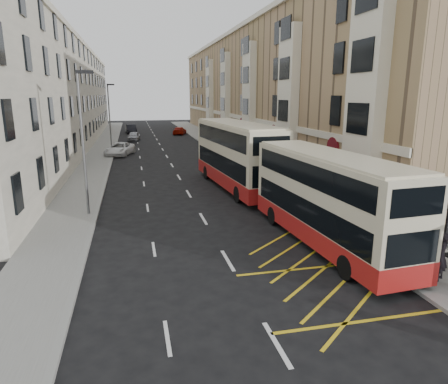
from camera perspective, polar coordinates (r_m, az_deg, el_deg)
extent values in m
plane|color=black|center=(13.80, 4.54, -16.22)|extent=(200.00, 200.00, 0.00)
cube|color=slate|center=(43.52, 2.86, 4.78)|extent=(4.00, 120.00, 0.15)
cube|color=slate|center=(42.10, -17.95, 3.82)|extent=(3.00, 120.00, 0.15)
cube|color=gray|center=(43.03, 0.28, 4.70)|extent=(0.25, 120.00, 0.15)
cube|color=gray|center=(41.99, -15.91, 3.94)|extent=(0.25, 120.00, 0.15)
cube|color=#9B7B5A|center=(59.86, 5.47, 14.33)|extent=(10.00, 79.00, 15.00)
cube|color=beige|center=(58.56, 0.63, 10.98)|extent=(0.18, 79.00, 0.50)
cube|color=beige|center=(59.03, 0.59, 21.71)|extent=(0.40, 79.00, 0.50)
cube|color=beige|center=(25.19, 19.71, 14.41)|extent=(0.80, 3.20, 10.00)
cube|color=beige|center=(35.94, 9.19, 14.61)|extent=(0.80, 3.20, 10.00)
cube|color=beige|center=(47.29, 3.61, 14.52)|extent=(0.80, 3.20, 10.00)
cube|color=beige|center=(58.90, 0.21, 14.40)|extent=(0.80, 3.20, 10.00)
cube|color=beige|center=(70.64, -2.07, 14.30)|extent=(0.80, 3.20, 10.00)
cube|color=#5D0C14|center=(29.26, 15.14, 3.11)|extent=(0.20, 1.60, 3.00)
cube|color=#5D0C14|center=(40.11, 7.14, 6.27)|extent=(0.20, 1.60, 3.00)
cube|color=#5D0C14|center=(51.48, 2.56, 8.01)|extent=(0.20, 1.60, 3.00)
cube|color=#5D0C14|center=(63.08, -0.36, 9.09)|extent=(0.20, 1.60, 3.00)
cube|color=#5D0C14|center=(74.81, -2.39, 9.82)|extent=(0.20, 1.60, 3.00)
cube|color=silver|center=(57.71, -23.24, 12.34)|extent=(9.00, 79.00, 13.00)
cube|color=beige|center=(57.44, -19.19, 19.19)|extent=(0.30, 79.00, 0.50)
cube|color=black|center=(18.22, 26.14, -5.04)|extent=(0.08, 0.08, 2.60)
cube|color=black|center=(19.04, 29.15, -4.62)|extent=(0.08, 0.08, 2.60)
cylinder|color=red|center=(18.16, 21.44, -7.30)|extent=(0.06, 0.06, 1.00)
cylinder|color=red|center=(20.75, 16.45, -4.29)|extent=(0.06, 0.06, 1.00)
cylinder|color=red|center=(23.50, 12.63, -1.94)|extent=(0.06, 0.06, 1.00)
cube|color=red|center=(20.61, 16.54, -3.02)|extent=(0.05, 6.50, 0.06)
cube|color=red|center=(20.74, 16.46, -4.15)|extent=(0.05, 6.50, 0.06)
cylinder|color=slate|center=(23.69, -19.51, 6.37)|extent=(0.16, 0.16, 8.00)
cube|color=black|center=(23.51, -19.30, 15.89)|extent=(0.90, 0.18, 0.18)
cylinder|color=slate|center=(53.51, -16.05, 10.35)|extent=(0.16, 0.16, 8.00)
cube|color=black|center=(53.43, -15.89, 14.55)|extent=(0.90, 0.18, 0.18)
cube|color=beige|center=(18.85, 14.55, -0.78)|extent=(3.19, 10.96, 3.89)
cube|color=#A01817|center=(19.28, 14.28, -5.10)|extent=(3.22, 10.99, 0.89)
cube|color=black|center=(18.97, 14.47, -2.15)|extent=(3.17, 10.10, 1.08)
cube|color=black|center=(18.60, 14.77, 2.81)|extent=(3.17, 10.10, 0.98)
cube|color=beige|center=(18.47, 14.92, 5.18)|extent=(3.06, 10.52, 0.12)
cube|color=black|center=(23.58, 7.76, 1.38)|extent=(2.09, 0.22, 1.28)
cube|color=black|center=(23.24, 7.92, 6.24)|extent=(1.72, 0.20, 0.44)
cube|color=black|center=(14.87, 25.26, -7.33)|extent=(2.09, 0.22, 1.18)
cylinder|color=black|center=(21.79, 7.06, -3.38)|extent=(0.34, 1.00, 0.98)
cylinder|color=black|center=(22.75, 12.20, -2.86)|extent=(0.34, 1.00, 0.98)
cylinder|color=black|center=(16.11, 17.14, -10.26)|extent=(0.34, 1.00, 0.98)
cylinder|color=black|center=(17.38, 23.33, -8.99)|extent=(0.34, 1.00, 0.98)
cube|color=beige|center=(29.56, 1.85, 5.42)|extent=(3.77, 12.40, 4.39)
cube|color=#A01817|center=(29.85, 1.83, 2.20)|extent=(3.80, 12.44, 1.00)
cube|color=black|center=(29.64, 1.85, 4.41)|extent=(3.73, 11.43, 1.22)
cube|color=black|center=(29.39, 1.88, 8.04)|extent=(3.73, 11.43, 1.11)
cube|color=beige|center=(29.31, 1.89, 9.75)|extent=(3.62, 11.90, 0.13)
cube|color=black|center=(35.36, -1.44, 6.03)|extent=(2.36, 0.28, 1.44)
cube|color=black|center=(35.12, -1.47, 9.71)|extent=(1.94, 0.25, 0.50)
cube|color=black|center=(24.07, 6.66, 2.25)|extent=(2.36, 0.28, 1.33)
cylinder|color=black|center=(33.21, -2.46, 2.80)|extent=(0.40, 1.13, 1.11)
cylinder|color=black|center=(33.94, 1.64, 3.04)|extent=(0.40, 1.13, 1.11)
cylinder|color=black|center=(25.92, 2.07, -0.35)|extent=(0.40, 1.13, 1.11)
cylinder|color=black|center=(26.85, 7.12, 0.05)|extent=(0.40, 1.13, 1.11)
imported|color=black|center=(16.91, 28.59, -8.09)|extent=(0.81, 0.74, 1.85)
imported|color=black|center=(18.83, 20.79, -5.48)|extent=(1.03, 0.74, 1.63)
imported|color=white|center=(47.82, -14.67, 5.96)|extent=(3.84, 5.73, 1.46)
imported|color=#999AA0|center=(62.39, -12.78, 7.77)|extent=(2.19, 4.26, 1.39)
imported|color=black|center=(74.95, -13.16, 8.78)|extent=(2.07, 4.90, 1.57)
imported|color=#980E01|center=(71.06, -6.38, 8.69)|extent=(3.07, 4.84, 1.31)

